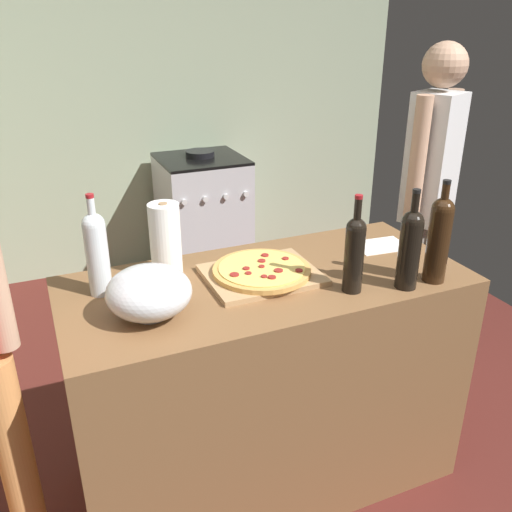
% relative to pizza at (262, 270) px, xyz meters
% --- Properties ---
extents(ground_plane, '(4.46, 3.73, 0.02)m').
position_rel_pizza_xyz_m(ground_plane, '(-0.11, 0.76, -0.96)').
color(ground_plane, '#511E19').
extents(kitchen_wall_rear, '(4.46, 0.10, 2.60)m').
position_rel_pizza_xyz_m(kitchen_wall_rear, '(-0.11, 2.38, 0.35)').
color(kitchen_wall_rear, '#99A889').
rests_on(kitchen_wall_rear, ground_plane).
extents(counter, '(1.47, 0.66, 0.92)m').
position_rel_pizza_xyz_m(counter, '(0.01, -0.02, -0.49)').
color(counter, brown).
rests_on(counter, ground_plane).
extents(cutting_board, '(0.40, 0.32, 0.02)m').
position_rel_pizza_xyz_m(cutting_board, '(-0.00, 0.00, -0.02)').
color(cutting_board, tan).
rests_on(cutting_board, counter).
extents(pizza, '(0.36, 0.36, 0.03)m').
position_rel_pizza_xyz_m(pizza, '(0.00, 0.00, 0.00)').
color(pizza, tan).
rests_on(pizza, cutting_board).
extents(mixing_bowl, '(0.27, 0.27, 0.16)m').
position_rel_pizza_xyz_m(mixing_bowl, '(-0.43, -0.11, 0.05)').
color(mixing_bowl, '#B2B2B7').
rests_on(mixing_bowl, counter).
extents(paper_towel_roll, '(0.11, 0.11, 0.27)m').
position_rel_pizza_xyz_m(paper_towel_roll, '(-0.30, 0.17, 0.10)').
color(paper_towel_roll, white).
rests_on(paper_towel_roll, counter).
extents(wine_bottle_green, '(0.07, 0.07, 0.35)m').
position_rel_pizza_xyz_m(wine_bottle_green, '(0.24, -0.21, 0.12)').
color(wine_bottle_green, black).
rests_on(wine_bottle_green, counter).
extents(wine_bottle_amber, '(0.08, 0.08, 0.36)m').
position_rel_pizza_xyz_m(wine_bottle_amber, '(0.43, -0.27, 0.12)').
color(wine_bottle_amber, black).
rests_on(wine_bottle_amber, counter).
extents(wine_bottle_clear, '(0.08, 0.08, 0.35)m').
position_rel_pizza_xyz_m(wine_bottle_clear, '(-0.55, 0.11, 0.13)').
color(wine_bottle_clear, silver).
rests_on(wine_bottle_clear, counter).
extents(wine_bottle_dark, '(0.08, 0.08, 0.37)m').
position_rel_pizza_xyz_m(wine_bottle_dark, '(0.56, -0.26, 0.14)').
color(wine_bottle_dark, '#331E0F').
rests_on(wine_bottle_dark, counter).
extents(recipe_sheet, '(0.22, 0.17, 0.00)m').
position_rel_pizza_xyz_m(recipe_sheet, '(0.57, 0.07, -0.03)').
color(recipe_sheet, white).
rests_on(recipe_sheet, counter).
extents(stove, '(0.58, 0.59, 0.92)m').
position_rel_pizza_xyz_m(stove, '(0.41, 1.98, -0.51)').
color(stove, '#B7B7BC').
rests_on(stove, ground_plane).
extents(person_in_red, '(0.34, 0.26, 1.69)m').
position_rel_pizza_xyz_m(person_in_red, '(1.07, 0.41, 0.02)').
color(person_in_red, slate).
rests_on(person_in_red, ground_plane).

